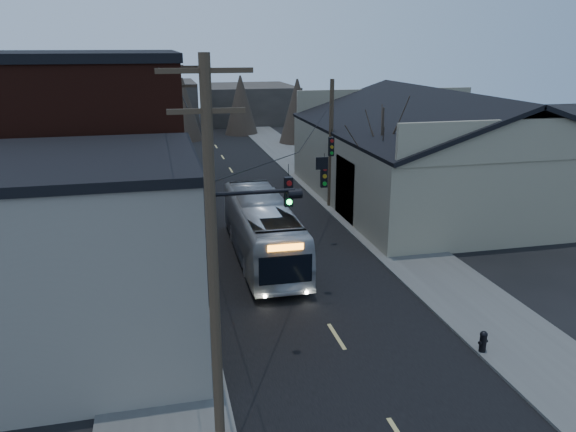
{
  "coord_description": "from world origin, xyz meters",
  "views": [
    {
      "loc": [
        -6.15,
        -10.1,
        10.7
      ],
      "look_at": [
        -0.46,
        14.14,
        3.0
      ],
      "focal_mm": 35.0,
      "sensor_mm": 36.0,
      "label": 1
    }
  ],
  "objects": [
    {
      "name": "fire_hydrant",
      "position": [
        4.7,
        5.62,
        0.55
      ],
      "size": [
        0.39,
        0.27,
        0.8
      ],
      "rotation": [
        0.0,
        0.0,
        0.25
      ],
      "color": "black",
      "rests_on": "sidewalk_right"
    },
    {
      "name": "utility_lines",
      "position": [
        -3.11,
        24.14,
        4.95
      ],
      "size": [
        11.24,
        45.28,
        10.5
      ],
      "color": "#382B1E",
      "rests_on": "ground"
    },
    {
      "name": "warehouse",
      "position": [
        13.0,
        25.0,
        2.7
      ],
      "size": [
        16.16,
        20.6,
        7.73
      ],
      "color": "gray",
      "rests_on": "ground"
    },
    {
      "name": "bare_tree",
      "position": [
        6.5,
        20.0,
        3.6
      ],
      "size": [
        0.4,
        0.4,
        7.2
      ],
      "primitive_type": "cone",
      "color": "black",
      "rests_on": "ground"
    },
    {
      "name": "building_far_right",
      "position": [
        7.0,
        70.0,
        2.5
      ],
      "size": [
        12.0,
        14.0,
        5.0
      ],
      "primitive_type": "cube",
      "color": "#2E2A25",
      "rests_on": "ground"
    },
    {
      "name": "road_surface",
      "position": [
        0.0,
        30.0,
        0.01
      ],
      "size": [
        9.0,
        110.0,
        0.02
      ],
      "primitive_type": "cube",
      "color": "black",
      "rests_on": "ground"
    },
    {
      "name": "building_clapboard",
      "position": [
        -9.0,
        9.0,
        3.5
      ],
      "size": [
        8.0,
        8.0,
        7.0
      ],
      "primitive_type": "cube",
      "color": "slate",
      "rests_on": "ground"
    },
    {
      "name": "building_far_left",
      "position": [
        -6.0,
        65.0,
        3.0
      ],
      "size": [
        10.0,
        12.0,
        6.0
      ],
      "primitive_type": "cube",
      "color": "#2E2A25",
      "rests_on": "ground"
    },
    {
      "name": "building_left_far",
      "position": [
        -9.5,
        36.0,
        3.5
      ],
      "size": [
        9.0,
        14.0,
        7.0
      ],
      "primitive_type": "cube",
      "color": "#2E2A25",
      "rests_on": "ground"
    },
    {
      "name": "parked_car",
      "position": [
        -4.3,
        27.73,
        0.7
      ],
      "size": [
        1.71,
        4.34,
        1.41
      ],
      "primitive_type": "imported",
      "rotation": [
        0.0,
        0.0,
        0.05
      ],
      "color": "#9FA3A7",
      "rests_on": "ground"
    },
    {
      "name": "building_brick",
      "position": [
        -10.0,
        20.0,
        5.0
      ],
      "size": [
        10.0,
        12.0,
        10.0
      ],
      "primitive_type": "cube",
      "color": "black",
      "rests_on": "ground"
    },
    {
      "name": "bus",
      "position": [
        -1.2,
        16.65,
        1.57
      ],
      "size": [
        2.78,
        11.3,
        3.14
      ],
      "primitive_type": "imported",
      "rotation": [
        0.0,
        0.0,
        3.13
      ],
      "color": "#A5AAB1",
      "rests_on": "ground"
    },
    {
      "name": "sidewalk_left",
      "position": [
        -6.5,
        30.0,
        0.06
      ],
      "size": [
        4.0,
        110.0,
        0.12
      ],
      "primitive_type": "cube",
      "color": "#474744",
      "rests_on": "ground"
    },
    {
      "name": "sidewalk_right",
      "position": [
        6.5,
        30.0,
        0.06
      ],
      "size": [
        4.0,
        110.0,
        0.12
      ],
      "primitive_type": "cube",
      "color": "#474744",
      "rests_on": "ground"
    }
  ]
}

